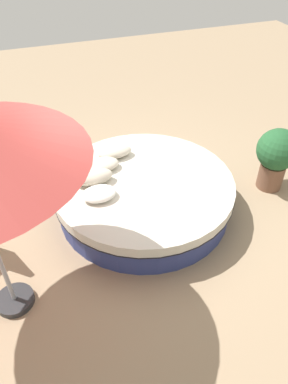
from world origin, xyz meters
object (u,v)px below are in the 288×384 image
(planter, at_px, (277,155))
(throw_pillow_2, at_px, (93,177))
(round_bed, at_px, (144,194))
(throw_pillow_1, at_px, (102,165))
(throw_pillow_3, at_px, (99,194))
(throw_pillow_0, at_px, (115,152))

(planter, bearing_deg, throw_pillow_2, -7.53)
(round_bed, height_order, throw_pillow_1, throw_pillow_1)
(throw_pillow_1, xyz_separation_m, throw_pillow_3, (0.21, 0.62, -0.01))
(throw_pillow_3, bearing_deg, throw_pillow_2, -91.42)
(round_bed, xyz_separation_m, throw_pillow_0, (0.22, -0.72, 0.35))
(throw_pillow_0, xyz_separation_m, throw_pillow_2, (0.46, 0.53, 0.01))
(throw_pillow_2, xyz_separation_m, planter, (-2.77, 0.37, -0.03))
(throw_pillow_2, bearing_deg, throw_pillow_1, -125.82)
(throw_pillow_2, relative_size, planter, 0.53)
(round_bed, height_order, planter, planter)
(round_bed, distance_m, throw_pillow_3, 0.78)
(throw_pillow_3, bearing_deg, throw_pillow_0, -118.08)
(throw_pillow_1, bearing_deg, throw_pillow_3, 71.54)
(throw_pillow_2, distance_m, throw_pillow_3, 0.35)
(planter, bearing_deg, throw_pillow_0, -21.14)
(round_bed, relative_size, throw_pillow_1, 5.32)
(round_bed, relative_size, throw_pillow_2, 4.78)
(throw_pillow_1, height_order, throw_pillow_2, throw_pillow_2)
(throw_pillow_3, xyz_separation_m, planter, (-2.78, 0.02, 0.01))
(throw_pillow_3, bearing_deg, throw_pillow_1, -108.46)
(throw_pillow_1, xyz_separation_m, throw_pillow_2, (0.20, 0.28, 0.02))
(throw_pillow_2, relative_size, throw_pillow_3, 1.17)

